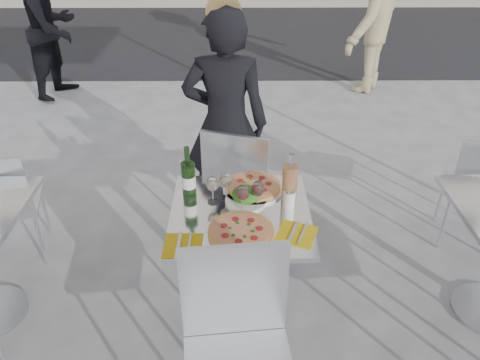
{
  "coord_description": "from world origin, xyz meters",
  "views": [
    {
      "loc": [
        -0.02,
        -1.96,
        2.16
      ],
      "look_at": [
        0.0,
        0.15,
        0.85
      ],
      "focal_mm": 35.0,
      "sensor_mm": 36.0,
      "label": 1
    }
  ],
  "objects_px": {
    "napkin_right": "(296,234)",
    "salad_plate": "(246,196)",
    "pizza_far": "(254,187)",
    "carafe": "(290,183)",
    "chair_near": "(237,340)",
    "wineglass_white_b": "(226,181)",
    "wineglass_red_a": "(243,194)",
    "wineglass_red_b": "(258,189)",
    "napkin_left": "(183,245)",
    "wine_bottle": "(189,177)",
    "pizza_near": "(241,231)",
    "chair_far": "(240,180)",
    "side_chair_lfar": "(3,201)",
    "woman_diner": "(226,125)",
    "sugar_shaker": "(289,197)",
    "pedestrian_a": "(53,28)",
    "wineglass_white_a": "(212,185)",
    "main_table": "(240,244)",
    "pedestrian_b": "(372,15)"
  },
  "relations": [
    {
      "from": "napkin_right",
      "to": "salad_plate",
      "type": "bearing_deg",
      "value": 151.63
    },
    {
      "from": "pizza_far",
      "to": "carafe",
      "type": "height_order",
      "value": "carafe"
    },
    {
      "from": "chair_near",
      "to": "wineglass_white_b",
      "type": "relative_size",
      "value": 6.27
    },
    {
      "from": "wineglass_red_a",
      "to": "carafe",
      "type": "bearing_deg",
      "value": 18.96
    },
    {
      "from": "chair_near",
      "to": "wineglass_red_b",
      "type": "xyz_separation_m",
      "value": [
        0.11,
        0.72,
        0.27
      ]
    },
    {
      "from": "carafe",
      "to": "napkin_left",
      "type": "bearing_deg",
      "value": -145.91
    },
    {
      "from": "wine_bottle",
      "to": "wineglass_red_b",
      "type": "height_order",
      "value": "wine_bottle"
    },
    {
      "from": "pizza_near",
      "to": "wineglass_white_b",
      "type": "distance_m",
      "value": 0.33
    },
    {
      "from": "chair_far",
      "to": "wineglass_white_b",
      "type": "distance_m",
      "value": 0.59
    },
    {
      "from": "chair_far",
      "to": "napkin_left",
      "type": "distance_m",
      "value": 0.96
    },
    {
      "from": "carafe",
      "to": "napkin_right",
      "type": "distance_m",
      "value": 0.3
    },
    {
      "from": "side_chair_lfar",
      "to": "woman_diner",
      "type": "relative_size",
      "value": 0.53
    },
    {
      "from": "wine_bottle",
      "to": "sugar_shaker",
      "type": "bearing_deg",
      "value": -11.1
    },
    {
      "from": "pedestrian_a",
      "to": "wineglass_red_a",
      "type": "xyz_separation_m",
      "value": [
        2.16,
        -3.57,
        0.06
      ]
    },
    {
      "from": "pedestrian_a",
      "to": "wineglass_white_a",
      "type": "distance_m",
      "value": 4.02
    },
    {
      "from": "pizza_far",
      "to": "wineglass_white_b",
      "type": "height_order",
      "value": "wineglass_white_b"
    },
    {
      "from": "side_chair_lfar",
      "to": "napkin_left",
      "type": "xyz_separation_m",
      "value": [
        1.21,
        -0.74,
        0.25
      ]
    },
    {
      "from": "pizza_near",
      "to": "pizza_far",
      "type": "distance_m",
      "value": 0.4
    },
    {
      "from": "salad_plate",
      "to": "wineglass_red_b",
      "type": "distance_m",
      "value": 0.11
    },
    {
      "from": "chair_far",
      "to": "wineglass_white_a",
      "type": "distance_m",
      "value": 0.63
    },
    {
      "from": "carafe",
      "to": "pizza_far",
      "type": "bearing_deg",
      "value": 145.48
    },
    {
      "from": "sugar_shaker",
      "to": "wineglass_white_b",
      "type": "distance_m",
      "value": 0.34
    },
    {
      "from": "side_chair_lfar",
      "to": "napkin_left",
      "type": "height_order",
      "value": "side_chair_lfar"
    },
    {
      "from": "chair_near",
      "to": "chair_far",
      "type": "bearing_deg",
      "value": 83.27
    },
    {
      "from": "napkin_left",
      "to": "napkin_right",
      "type": "bearing_deg",
      "value": 9.56
    },
    {
      "from": "chair_near",
      "to": "woman_diner",
      "type": "height_order",
      "value": "woman_diner"
    },
    {
      "from": "wineglass_white_a",
      "to": "wineglass_red_a",
      "type": "relative_size",
      "value": 1.0
    },
    {
      "from": "main_table",
      "to": "woman_diner",
      "type": "xyz_separation_m",
      "value": [
        -0.09,
        0.95,
        0.26
      ]
    },
    {
      "from": "salad_plate",
      "to": "wineglass_white_b",
      "type": "distance_m",
      "value": 0.13
    },
    {
      "from": "pizza_far",
      "to": "wineglass_red_b",
      "type": "height_order",
      "value": "wineglass_red_b"
    },
    {
      "from": "woman_diner",
      "to": "pizza_near",
      "type": "height_order",
      "value": "woman_diner"
    },
    {
      "from": "pedestrian_a",
      "to": "salad_plate",
      "type": "distance_m",
      "value": 4.11
    },
    {
      "from": "chair_near",
      "to": "napkin_right",
      "type": "relative_size",
      "value": 4.24
    },
    {
      "from": "pedestrian_a",
      "to": "napkin_left",
      "type": "height_order",
      "value": "pedestrian_a"
    },
    {
      "from": "wineglass_red_a",
      "to": "napkin_left",
      "type": "distance_m",
      "value": 0.41
    },
    {
      "from": "wineglass_red_b",
      "to": "side_chair_lfar",
      "type": "bearing_deg",
      "value": 164.8
    },
    {
      "from": "salad_plate",
      "to": "wineglass_white_a",
      "type": "bearing_deg",
      "value": -178.78
    },
    {
      "from": "wineglass_red_a",
      "to": "wineglass_red_b",
      "type": "bearing_deg",
      "value": 26.11
    },
    {
      "from": "pedestrian_b",
      "to": "carafe",
      "type": "xyz_separation_m",
      "value": [
        -1.32,
        -3.61,
        -0.04
      ]
    },
    {
      "from": "salad_plate",
      "to": "wineglass_red_a",
      "type": "relative_size",
      "value": 1.4
    },
    {
      "from": "side_chair_lfar",
      "to": "main_table",
      "type": "bearing_deg",
      "value": 148.29
    },
    {
      "from": "chair_far",
      "to": "pedestrian_b",
      "type": "relative_size",
      "value": 0.52
    },
    {
      "from": "woman_diner",
      "to": "carafe",
      "type": "height_order",
      "value": "woman_diner"
    },
    {
      "from": "carafe",
      "to": "napkin_left",
      "type": "xyz_separation_m",
      "value": [
        -0.53,
        -0.36,
        -0.11
      ]
    },
    {
      "from": "sugar_shaker",
      "to": "pedestrian_a",
      "type": "bearing_deg",
      "value": 124.24
    },
    {
      "from": "pedestrian_b",
      "to": "wineglass_white_b",
      "type": "relative_size",
      "value": 11.5
    },
    {
      "from": "wineglass_red_a",
      "to": "napkin_left",
      "type": "relative_size",
      "value": 0.79
    },
    {
      "from": "pizza_far",
      "to": "napkin_left",
      "type": "xyz_separation_m",
      "value": [
        -0.35,
        -0.48,
        -0.01
      ]
    },
    {
      "from": "woman_diner",
      "to": "wineglass_white_a",
      "type": "xyz_separation_m",
      "value": [
        -0.05,
        -0.86,
        0.06
      ]
    },
    {
      "from": "main_table",
      "to": "pizza_far",
      "type": "relative_size",
      "value": 2.21
    }
  ]
}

